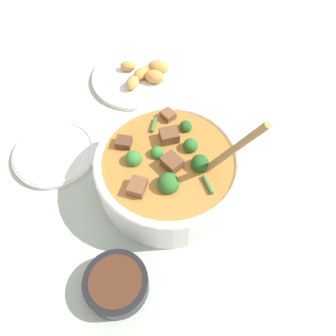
{
  "coord_description": "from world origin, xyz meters",
  "views": [
    {
      "loc": [
        0.15,
        0.31,
        0.59
      ],
      "look_at": [
        0.0,
        0.0,
        0.06
      ],
      "focal_mm": 35.0,
      "sensor_mm": 36.0,
      "label": 1
    }
  ],
  "objects": [
    {
      "name": "ground_plane",
      "position": [
        0.0,
        0.0,
        0.0
      ],
      "size": [
        4.0,
        4.0,
        0.0
      ],
      "primitive_type": "plane",
      "color": "#ADBCAD"
    },
    {
      "name": "stew_bowl",
      "position": [
        -0.0,
        0.0,
        0.06
      ],
      "size": [
        0.28,
        0.28,
        0.24
      ],
      "color": "white",
      "rests_on": "ground_plane"
    },
    {
      "name": "condiment_bowl",
      "position": [
        0.17,
        0.15,
        0.02
      ],
      "size": [
        0.11,
        0.11,
        0.04
      ],
      "color": "black",
      "rests_on": "ground_plane"
    },
    {
      "name": "empty_plate",
      "position": [
        0.19,
        -0.18,
        0.01
      ],
      "size": [
        0.18,
        0.18,
        0.02
      ],
      "color": "white",
      "rests_on": "ground_plane"
    },
    {
      "name": "food_plate",
      "position": [
        -0.07,
        -0.32,
        0.01
      ],
      "size": [
        0.23,
        0.23,
        0.05
      ],
      "color": "white",
      "rests_on": "ground_plane"
    }
  ]
}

